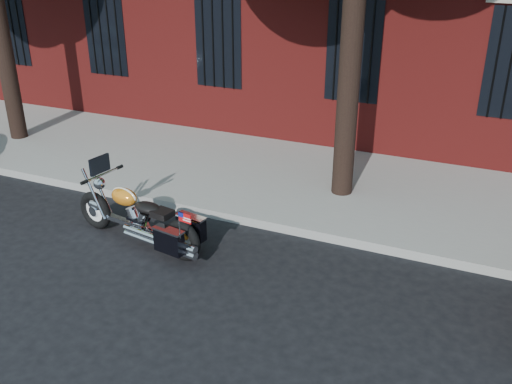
% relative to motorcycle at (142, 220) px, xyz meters
% --- Properties ---
extents(ground, '(120.00, 120.00, 0.00)m').
position_rel_motorcycle_xyz_m(ground, '(1.79, -0.09, -0.43)').
color(ground, black).
rests_on(ground, ground).
extents(curb, '(40.00, 0.16, 0.15)m').
position_rel_motorcycle_xyz_m(curb, '(1.79, 1.29, -0.36)').
color(curb, gray).
rests_on(curb, ground).
extents(sidewalk, '(40.00, 3.60, 0.15)m').
position_rel_motorcycle_xyz_m(sidewalk, '(1.79, 3.17, -0.36)').
color(sidewalk, gray).
rests_on(sidewalk, ground).
extents(motorcycle, '(2.46, 0.98, 1.28)m').
position_rel_motorcycle_xyz_m(motorcycle, '(0.00, 0.00, 0.00)').
color(motorcycle, black).
rests_on(motorcycle, ground).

